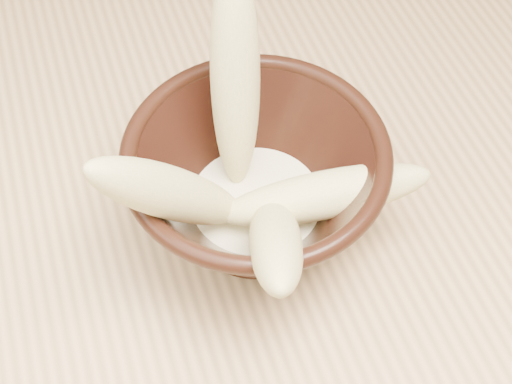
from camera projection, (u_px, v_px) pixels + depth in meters
table at (34, 257)px, 0.69m from camera, size 1.20×0.80×0.75m
bowl at (256, 185)px, 0.57m from camera, size 0.21×0.21×0.11m
milk_puddle at (256, 205)px, 0.59m from camera, size 0.12×0.12×0.02m
banana_upright at (235, 79)px, 0.54m from camera, size 0.07×0.10×0.20m
banana_left at (173, 193)px, 0.50m from camera, size 0.14×0.08×0.17m
banana_across at (324, 195)px, 0.55m from camera, size 0.17×0.07×0.06m
banana_front at (275, 242)px, 0.51m from camera, size 0.08×0.16×0.13m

